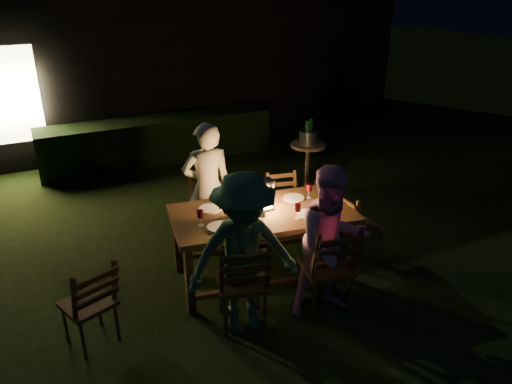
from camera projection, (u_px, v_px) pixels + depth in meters
name	position (u px, v px, depth m)	size (l,w,h in m)	color
garden_envelope	(147.00, 53.00, 10.86)	(40.00, 40.00, 3.20)	black
dining_table	(263.00, 218.00, 5.54)	(2.13, 1.27, 0.83)	#553B1C
chair_near_left	(243.00, 297.00, 4.92)	(0.60, 0.62, 1.08)	#553B1C
chair_near_right	(326.00, 281.00, 5.16)	(0.56, 0.59, 1.08)	#553B1C
chair_far_left	(210.00, 227.00, 6.27)	(0.57, 0.60, 1.05)	#553B1C
chair_far_right	(285.00, 219.00, 6.56)	(0.48, 0.50, 0.90)	#553B1C
chair_end	(359.00, 239.00, 6.06)	(0.46, 0.43, 0.95)	#553B1C
chair_spare	(91.00, 317.00, 4.69)	(0.57, 0.59, 0.97)	#553B1C
person_house_side	(207.00, 188.00, 6.10)	(0.61, 0.40, 1.66)	beige
person_opp_right	(331.00, 243.00, 4.92)	(0.79, 0.61, 1.62)	#DC97CD
person_opp_left	(244.00, 255.00, 4.67)	(1.08, 0.62, 1.66)	#38704D
lantern	(266.00, 196.00, 5.50)	(0.16, 0.16, 0.35)	white
plate_far_left	(210.00, 209.00, 5.55)	(0.25, 0.25, 0.01)	white
plate_near_left	(219.00, 227.00, 5.17)	(0.25, 0.25, 0.01)	white
plate_far_right	(294.00, 198.00, 5.82)	(0.25, 0.25, 0.01)	white
plate_near_right	(308.00, 214.00, 5.43)	(0.25, 0.25, 0.01)	white
wineglass_a	(230.00, 197.00, 5.64)	(0.06, 0.06, 0.18)	#59070F
wineglass_b	(200.00, 218.00, 5.18)	(0.06, 0.06, 0.18)	#59070F
wineglass_c	(298.00, 212.00, 5.31)	(0.06, 0.06, 0.18)	#59070F
wineglass_d	(309.00, 191.00, 5.79)	(0.06, 0.06, 0.18)	#59070F
wineglass_e	(262.00, 217.00, 5.18)	(0.06, 0.06, 0.18)	silver
bottle_table	(241.00, 203.00, 5.38)	(0.07, 0.07, 0.28)	#0F471E
napkin_left	(258.00, 226.00, 5.19)	(0.18, 0.14, 0.01)	red
napkin_right	(320.00, 216.00, 5.39)	(0.18, 0.14, 0.01)	red
phone	(214.00, 232.00, 5.08)	(0.14, 0.07, 0.01)	black
side_table	(308.00, 149.00, 7.92)	(0.55, 0.55, 0.75)	olive
ice_bucket	(309.00, 137.00, 7.84)	(0.30, 0.30, 0.22)	#A5A8AD
bottle_bucket_a	(307.00, 135.00, 7.77)	(0.07, 0.07, 0.32)	#0F471E
bottle_bucket_b	(310.00, 133.00, 7.87)	(0.07, 0.07, 0.32)	#0F471E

